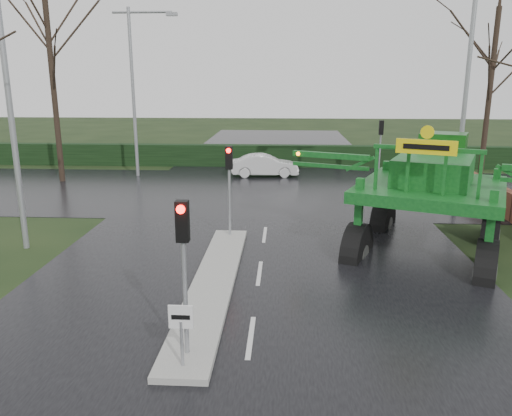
# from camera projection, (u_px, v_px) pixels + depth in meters

# --- Properties ---
(ground) EXTENTS (140.00, 140.00, 0.00)m
(ground) POSITION_uv_depth(u_px,v_px,m) (251.00, 338.00, 11.67)
(ground) COLOR black
(ground) RESTS_ON ground
(road_main) EXTENTS (14.00, 80.00, 0.02)m
(road_main) POSITION_uv_depth(u_px,v_px,m) (267.00, 221.00, 21.34)
(road_main) COLOR black
(road_main) RESTS_ON ground
(road_cross) EXTENTS (80.00, 12.00, 0.02)m
(road_cross) POSITION_uv_depth(u_px,v_px,m) (271.00, 191.00, 27.14)
(road_cross) COLOR black
(road_cross) RESTS_ON ground
(median_island) EXTENTS (1.20, 10.00, 0.16)m
(median_island) POSITION_uv_depth(u_px,v_px,m) (214.00, 283.00, 14.62)
(median_island) COLOR gray
(median_island) RESTS_ON ground
(hedge_row) EXTENTS (44.00, 0.90, 1.50)m
(hedge_row) POSITION_uv_depth(u_px,v_px,m) (274.00, 156.00, 34.69)
(hedge_row) COLOR black
(hedge_row) RESTS_ON ground
(brick_wall) EXTENTS (0.40, 20.00, 1.20)m
(brick_wall) POSITION_uv_depth(u_px,v_px,m) (469.00, 182.00, 26.41)
(brick_wall) COLOR #592D1E
(brick_wall) RESTS_ON ground
(keep_left_sign) EXTENTS (0.50, 0.07, 1.35)m
(keep_left_sign) POSITION_uv_depth(u_px,v_px,m) (181.00, 326.00, 10.03)
(keep_left_sign) COLOR gray
(keep_left_sign) RESTS_ON ground
(traffic_signal_near) EXTENTS (0.26, 0.33, 3.52)m
(traffic_signal_near) POSITION_uv_depth(u_px,v_px,m) (183.00, 246.00, 10.12)
(traffic_signal_near) COLOR gray
(traffic_signal_near) RESTS_ON ground
(traffic_signal_mid) EXTENTS (0.26, 0.33, 3.52)m
(traffic_signal_mid) POSITION_uv_depth(u_px,v_px,m) (229.00, 172.00, 18.34)
(traffic_signal_mid) COLOR gray
(traffic_signal_mid) RESTS_ON ground
(traffic_signal_far) EXTENTS (0.26, 0.33, 3.52)m
(traffic_signal_far) POSITION_uv_depth(u_px,v_px,m) (381.00, 136.00, 30.01)
(traffic_signal_far) COLOR gray
(traffic_signal_far) RESTS_ON ground
(street_light_left_near) EXTENTS (3.85, 0.30, 10.00)m
(street_light_left_near) POSITION_uv_depth(u_px,v_px,m) (15.00, 76.00, 16.44)
(street_light_left_near) COLOR gray
(street_light_left_near) RESTS_ON ground
(street_light_right) EXTENTS (3.85, 0.30, 10.00)m
(street_light_right) POSITION_uv_depth(u_px,v_px,m) (460.00, 77.00, 21.33)
(street_light_right) COLOR gray
(street_light_right) RESTS_ON ground
(street_light_left_far) EXTENTS (3.85, 0.30, 10.00)m
(street_light_left_far) POSITION_uv_depth(u_px,v_px,m) (137.00, 78.00, 29.98)
(street_light_left_far) COLOR gray
(street_light_left_far) RESTS_ON ground
(tree_left_far) EXTENTS (7.70, 7.70, 13.26)m
(tree_left_far) POSITION_uv_depth(u_px,v_px,m) (50.00, 56.00, 28.00)
(tree_left_far) COLOR black
(tree_left_far) RESTS_ON ground
(tree_right_far) EXTENTS (7.00, 7.00, 12.05)m
(tree_right_far) POSITION_uv_depth(u_px,v_px,m) (492.00, 69.00, 29.64)
(tree_right_far) COLOR black
(tree_right_far) RESTS_ON ground
(crop_sprayer) EXTENTS (9.39, 7.62, 5.65)m
(crop_sprayer) POSITION_uv_depth(u_px,v_px,m) (363.00, 178.00, 16.75)
(crop_sprayer) COLOR black
(crop_sprayer) RESTS_ON ground
(white_sedan) EXTENTS (4.26, 1.76, 1.37)m
(white_sedan) POSITION_uv_depth(u_px,v_px,m) (265.00, 176.00, 31.29)
(white_sedan) COLOR silver
(white_sedan) RESTS_ON ground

